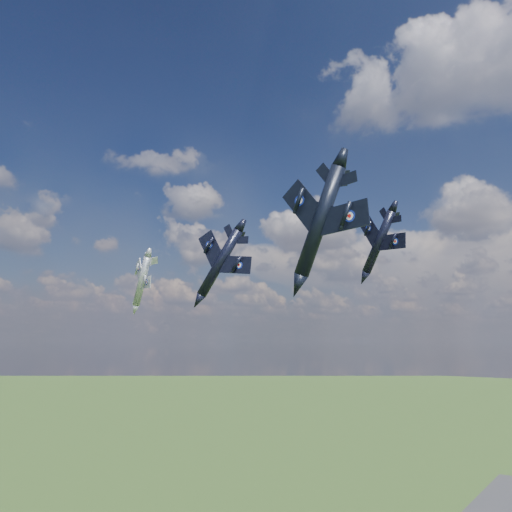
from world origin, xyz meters
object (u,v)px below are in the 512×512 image
Objects in this scene: jet_lead_navy at (220,263)px; jet_right_navy at (320,221)px; jet_left_silver at (142,281)px; jet_high_navy at (379,242)px.

jet_right_navy is at bearing -42.24° from jet_lead_navy.
jet_lead_navy reaches higher than jet_left_silver.
jet_high_navy is 45.67m from jet_left_silver.
jet_lead_navy is 1.14× the size of jet_left_silver.
jet_high_navy is at bearing 44.46° from jet_left_silver.
jet_high_navy reaches higher than jet_lead_navy.
jet_right_navy is 0.97× the size of jet_high_navy.
jet_left_silver is at bearing -142.18° from jet_high_navy.
jet_left_silver is (-41.53, -18.10, -5.74)m from jet_high_navy.
jet_right_navy is (28.32, -17.63, -0.70)m from jet_lead_navy.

